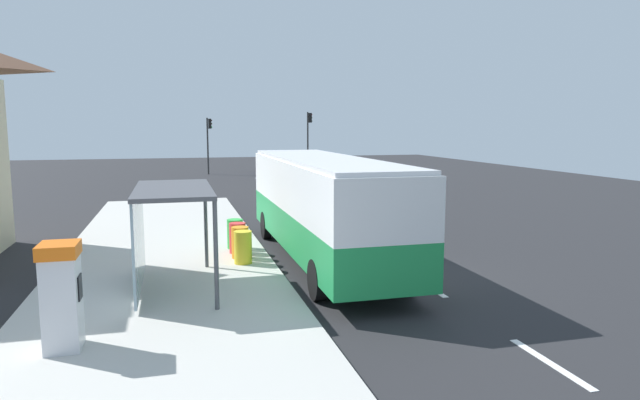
# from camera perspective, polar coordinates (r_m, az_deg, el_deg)

# --- Properties ---
(ground_plane) EXTENTS (56.00, 92.00, 0.04)m
(ground_plane) POSITION_cam_1_polar(r_m,az_deg,el_deg) (28.97, -2.51, -0.68)
(ground_plane) COLOR #262628
(sidewalk_platform) EXTENTS (6.20, 30.00, 0.18)m
(sidewalk_platform) POSITION_cam_1_polar(r_m,az_deg,el_deg) (16.53, -15.55, -6.94)
(sidewalk_platform) COLOR beige
(sidewalk_platform) RESTS_ON ground
(lane_stripe_seg_0) EXTENTS (0.16, 2.20, 0.01)m
(lane_stripe_seg_0) POSITION_cam_1_polar(r_m,az_deg,el_deg) (11.02, 22.48, -15.17)
(lane_stripe_seg_0) COLOR silver
(lane_stripe_seg_0) RESTS_ON ground
(lane_stripe_seg_1) EXTENTS (0.16, 2.20, 0.01)m
(lane_stripe_seg_1) POSITION_cam_1_polar(r_m,az_deg,el_deg) (15.05, 10.82, -8.56)
(lane_stripe_seg_1) COLOR silver
(lane_stripe_seg_1) RESTS_ON ground
(lane_stripe_seg_2) EXTENTS (0.16, 2.20, 0.01)m
(lane_stripe_seg_2) POSITION_cam_1_polar(r_m,az_deg,el_deg) (19.54, 4.48, -4.69)
(lane_stripe_seg_2) COLOR silver
(lane_stripe_seg_2) RESTS_ON ground
(lane_stripe_seg_3) EXTENTS (0.16, 2.20, 0.01)m
(lane_stripe_seg_3) POSITION_cam_1_polar(r_m,az_deg,el_deg) (24.23, 0.59, -2.25)
(lane_stripe_seg_3) COLOR silver
(lane_stripe_seg_3) RESTS_ON ground
(lane_stripe_seg_4) EXTENTS (0.16, 2.20, 0.01)m
(lane_stripe_seg_4) POSITION_cam_1_polar(r_m,az_deg,el_deg) (29.02, -2.03, -0.61)
(lane_stripe_seg_4) COLOR silver
(lane_stripe_seg_4) RESTS_ON ground
(lane_stripe_seg_5) EXTENTS (0.16, 2.20, 0.01)m
(lane_stripe_seg_5) POSITION_cam_1_polar(r_m,az_deg,el_deg) (33.87, -3.89, 0.57)
(lane_stripe_seg_5) COLOR silver
(lane_stripe_seg_5) RESTS_ON ground
(lane_stripe_seg_6) EXTENTS (0.16, 2.20, 0.01)m
(lane_stripe_seg_6) POSITION_cam_1_polar(r_m,az_deg,el_deg) (38.76, -5.29, 1.45)
(lane_stripe_seg_6) COLOR silver
(lane_stripe_seg_6) RESTS_ON ground
(lane_stripe_seg_7) EXTENTS (0.16, 2.20, 0.01)m
(lane_stripe_seg_7) POSITION_cam_1_polar(r_m,az_deg,el_deg) (43.67, -6.38, 2.13)
(lane_stripe_seg_7) COLOR silver
(lane_stripe_seg_7) RESTS_ON ground
(bus) EXTENTS (2.54, 11.01, 3.21)m
(bus) POSITION_cam_1_polar(r_m,az_deg,el_deg) (16.99, 0.24, -0.23)
(bus) COLOR #1E8C47
(bus) RESTS_ON ground
(white_van) EXTENTS (2.19, 5.27, 2.30)m
(white_van) POSITION_cam_1_polar(r_m,az_deg,el_deg) (35.50, -1.24, 3.08)
(white_van) COLOR silver
(white_van) RESTS_ON ground
(sedan_near) EXTENTS (2.02, 4.49, 1.52)m
(sedan_near) POSITION_cam_1_polar(r_m,az_deg,el_deg) (49.85, -5.06, 3.73)
(sedan_near) COLOR navy
(sedan_near) RESTS_ON ground
(ticket_machine) EXTENTS (0.66, 0.76, 1.94)m
(ticket_machine) POSITION_cam_1_polar(r_m,az_deg,el_deg) (11.04, -24.94, -8.87)
(ticket_machine) COLOR silver
(ticket_machine) RESTS_ON sidewalk_platform
(recycling_bin_yellow) EXTENTS (0.52, 0.52, 0.95)m
(recycling_bin_yellow) POSITION_cam_1_polar(r_m,az_deg,el_deg) (16.39, -7.90, -4.82)
(recycling_bin_yellow) COLOR yellow
(recycling_bin_yellow) RESTS_ON sidewalk_platform
(recycling_bin_orange) EXTENTS (0.52, 0.52, 0.95)m
(recycling_bin_orange) POSITION_cam_1_polar(r_m,az_deg,el_deg) (17.07, -8.18, -4.32)
(recycling_bin_orange) COLOR orange
(recycling_bin_orange) RESTS_ON sidewalk_platform
(recycling_bin_red) EXTENTS (0.52, 0.52, 0.95)m
(recycling_bin_red) POSITION_cam_1_polar(r_m,az_deg,el_deg) (17.75, -8.44, -3.86)
(recycling_bin_red) COLOR red
(recycling_bin_red) RESTS_ON sidewalk_platform
(recycling_bin_green) EXTENTS (0.52, 0.52, 0.95)m
(recycling_bin_green) POSITION_cam_1_polar(r_m,az_deg,el_deg) (18.44, -8.68, -3.44)
(recycling_bin_green) COLOR green
(recycling_bin_green) RESTS_ON sidewalk_platform
(traffic_light_near_side) EXTENTS (0.49, 0.28, 5.33)m
(traffic_light_near_side) POSITION_cam_1_polar(r_m,az_deg,el_deg) (49.15, -1.15, 6.89)
(traffic_light_near_side) COLOR #2D2D2D
(traffic_light_near_side) RESTS_ON ground
(traffic_light_far_side) EXTENTS (0.49, 0.28, 4.81)m
(traffic_light_far_side) POSITION_cam_1_polar(r_m,az_deg,el_deg) (48.66, -11.33, 6.37)
(traffic_light_far_side) COLOR #2D2D2D
(traffic_light_far_side) RESTS_ON ground
(bus_shelter) EXTENTS (1.80, 4.00, 2.50)m
(bus_shelter) POSITION_cam_1_polar(r_m,az_deg,el_deg) (14.00, -16.00, -1.18)
(bus_shelter) COLOR #4C4C51
(bus_shelter) RESTS_ON sidewalk_platform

